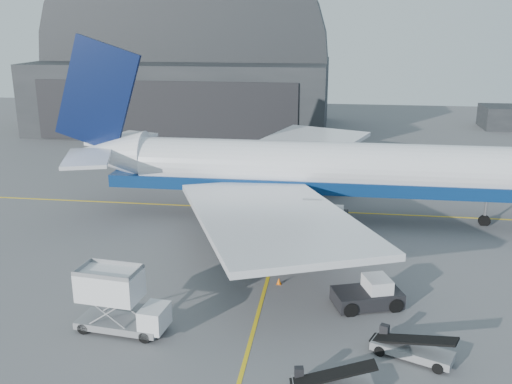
# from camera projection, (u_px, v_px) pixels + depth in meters

# --- Properties ---
(ground) EXTENTS (200.00, 200.00, 0.00)m
(ground) POSITION_uv_depth(u_px,v_px,m) (262.00, 300.00, 39.62)
(ground) COLOR #565659
(ground) RESTS_ON ground
(taxi_lines) EXTENTS (80.00, 42.12, 0.02)m
(taxi_lines) POSITION_uv_depth(u_px,v_px,m) (280.00, 235.00, 51.63)
(taxi_lines) COLOR yellow
(taxi_lines) RESTS_ON ground
(hangar) EXTENTS (50.00, 28.30, 28.00)m
(hangar) POSITION_uv_depth(u_px,v_px,m) (186.00, 74.00, 101.39)
(hangar) COLOR black
(hangar) RESTS_ON ground
(airliner) EXTENTS (50.17, 48.65, 17.61)m
(airliner) POSITION_uv_depth(u_px,v_px,m) (305.00, 169.00, 55.00)
(airliner) COLOR white
(airliner) RESTS_ON ground
(catering_truck) EXTENTS (5.95, 2.77, 3.95)m
(catering_truck) POSITION_uv_depth(u_px,v_px,m) (118.00, 301.00, 35.22)
(catering_truck) COLOR gray
(catering_truck) RESTS_ON ground
(pushback_tug) EXTENTS (5.06, 3.84, 2.08)m
(pushback_tug) POSITION_uv_depth(u_px,v_px,m) (369.00, 295.00, 38.68)
(pushback_tug) COLOR black
(pushback_tug) RESTS_ON ground
(belt_loader_a) EXTENTS (4.57, 2.17, 1.71)m
(belt_loader_a) POSITION_uv_depth(u_px,v_px,m) (332.00, 384.00, 29.63)
(belt_loader_a) COLOR gray
(belt_loader_a) RESTS_ON ground
(belt_loader_b) EXTENTS (4.88, 3.23, 1.86)m
(belt_loader_b) POSITION_uv_depth(u_px,v_px,m) (411.00, 349.00, 32.71)
(belt_loader_b) COLOR gray
(belt_loader_b) RESTS_ON ground
(traffic_cone) EXTENTS (0.34, 0.34, 0.49)m
(traffic_cone) POSITION_uv_depth(u_px,v_px,m) (279.00, 281.00, 42.00)
(traffic_cone) COLOR #FF6808
(traffic_cone) RESTS_ON ground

